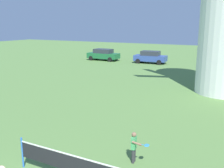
# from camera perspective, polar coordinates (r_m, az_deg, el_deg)

# --- Properties ---
(tennis_net) EXTENTS (4.95, 0.06, 1.10)m
(tennis_net) POSITION_cam_1_polar(r_m,az_deg,el_deg) (8.39, -6.72, -17.30)
(tennis_net) COLOR blue
(tennis_net) RESTS_ON ground_plane
(player_far) EXTENTS (0.71, 0.44, 1.16)m
(player_far) POSITION_cam_1_polar(r_m,az_deg,el_deg) (9.68, 4.88, -13.11)
(player_far) COLOR #333338
(player_far) RESTS_ON ground_plane
(parked_car_green) EXTENTS (4.38, 1.89, 1.56)m
(parked_car_green) POSITION_cam_1_polar(r_m,az_deg,el_deg) (36.36, -1.89, 6.41)
(parked_car_green) COLOR #1E6638
(parked_car_green) RESTS_ON ground_plane
(parked_car_blue) EXTENTS (4.12, 2.06, 1.56)m
(parked_car_blue) POSITION_cam_1_polar(r_m,az_deg,el_deg) (33.91, 8.29, 5.81)
(parked_car_blue) COLOR #334C99
(parked_car_blue) RESTS_ON ground_plane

